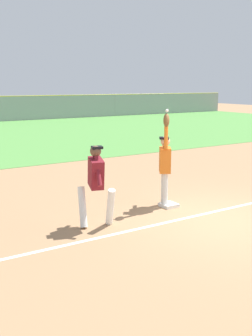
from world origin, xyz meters
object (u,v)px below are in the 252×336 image
(runner, at_px, (96,180))
(parked_car_blue, at_px, (41,109))
(fielder, at_px, (165,161))
(first_base, at_px, (169,205))
(baseball, at_px, (167,111))

(runner, distance_m, parked_car_blue, 31.11)
(fielder, bearing_deg, runner, 44.67)
(first_base, relative_size, parked_car_blue, 0.08)
(fielder, xyz_separation_m, runner, (-2.09, -0.39, -0.12))
(first_base, distance_m, fielder, 1.09)
(baseball, bearing_deg, fielder, 59.03)
(runner, bearing_deg, baseball, 23.00)
(first_base, bearing_deg, parked_car_blue, 75.00)
(fielder, bearing_deg, first_base, 155.60)
(baseball, height_order, parked_car_blue, baseball)
(baseball, bearing_deg, runner, -173.42)
(first_base, height_order, runner, runner)
(runner, xyz_separation_m, parked_car_blue, (9.97, 29.47, -0.32))
(fielder, bearing_deg, baseball, 93.01)
(first_base, xyz_separation_m, fielder, (-0.06, 0.10, 1.08))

